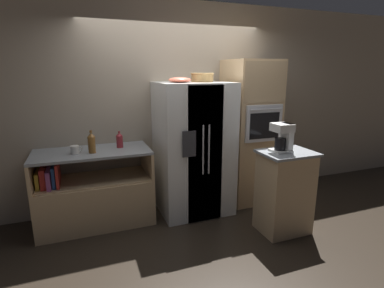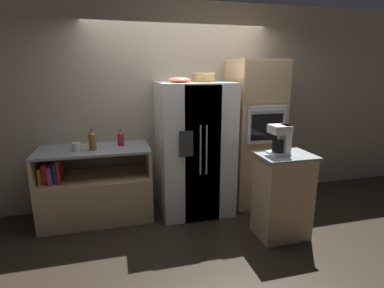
{
  "view_description": "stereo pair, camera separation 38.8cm",
  "coord_description": "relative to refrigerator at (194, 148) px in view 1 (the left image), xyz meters",
  "views": [
    {
      "loc": [
        -1.27,
        -3.59,
        1.89
      ],
      "look_at": [
        0.06,
        -0.06,
        0.96
      ],
      "focal_mm": 28.0,
      "sensor_mm": 36.0,
      "label": 1
    },
    {
      "loc": [
        -0.9,
        -3.71,
        1.89
      ],
      "look_at": [
        0.06,
        -0.06,
        0.96
      ],
      "focal_mm": 28.0,
      "sensor_mm": 36.0,
      "label": 2
    }
  ],
  "objects": [
    {
      "name": "wicker_basket",
      "position": [
        0.12,
        0.02,
        0.93
      ],
      "size": [
        0.3,
        0.3,
        0.12
      ],
      "color": "tan",
      "rests_on": "refrigerator"
    },
    {
      "name": "refrigerator",
      "position": [
        0.0,
        0.0,
        0.0
      ],
      "size": [
        0.94,
        0.84,
        1.74
      ],
      "color": "white",
      "rests_on": "ground_plane"
    },
    {
      "name": "wall_oven",
      "position": [
        0.89,
        0.06,
        0.15
      ],
      "size": [
        0.66,
        0.74,
        2.03
      ],
      "color": "tan",
      "rests_on": "ground_plane"
    },
    {
      "name": "fruit_bowl",
      "position": [
        -0.21,
        -0.07,
        0.9
      ],
      "size": [
        0.28,
        0.28,
        0.07
      ],
      "color": "#DB664C",
      "rests_on": "refrigerator"
    },
    {
      "name": "island_counter",
      "position": [
        0.79,
        -0.92,
        -0.38
      ],
      "size": [
        0.61,
        0.47,
        0.99
      ],
      "color": "tan",
      "rests_on": "ground_plane"
    },
    {
      "name": "wall_back",
      "position": [
        -0.11,
        0.44,
        0.53
      ],
      "size": [
        12.0,
        0.06,
        2.8
      ],
      "color": "tan",
      "rests_on": "ground_plane"
    },
    {
      "name": "coffee_maker",
      "position": [
        0.74,
        -0.89,
        0.29
      ],
      "size": [
        0.2,
        0.21,
        0.33
      ],
      "color": "white",
      "rests_on": "island_counter"
    },
    {
      "name": "mug",
      "position": [
        -1.47,
        0.01,
        0.12
      ],
      "size": [
        0.13,
        0.1,
        0.1
      ],
      "color": "silver",
      "rests_on": "counter_left"
    },
    {
      "name": "ground_plane",
      "position": [
        -0.11,
        -0.03,
        -0.87
      ],
      "size": [
        20.0,
        20.0,
        0.0
      ],
      "primitive_type": "plane",
      "color": "black"
    },
    {
      "name": "bottle_short",
      "position": [
        -0.95,
        0.13,
        0.17
      ],
      "size": [
        0.08,
        0.08,
        0.21
      ],
      "color": "maroon",
      "rests_on": "counter_left"
    },
    {
      "name": "counter_left",
      "position": [
        -1.3,
        0.07,
        -0.52
      ],
      "size": [
        1.37,
        0.68,
        0.94
      ],
      "color": "tan",
      "rests_on": "ground_plane"
    },
    {
      "name": "bottle_tall",
      "position": [
        -1.29,
        -0.02,
        0.19
      ],
      "size": [
        0.08,
        0.08,
        0.27
      ],
      "color": "brown",
      "rests_on": "counter_left"
    }
  ]
}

